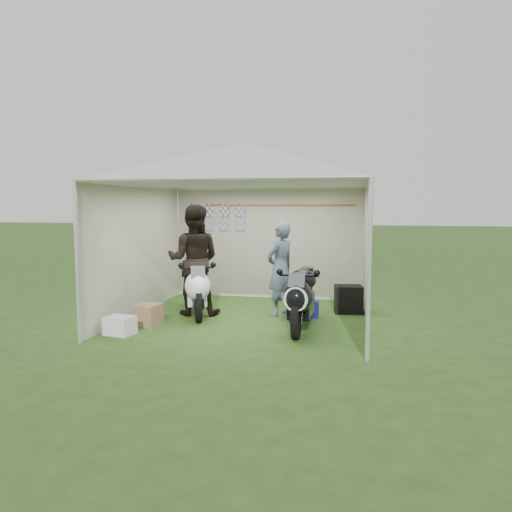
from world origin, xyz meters
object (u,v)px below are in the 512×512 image
Objects in this scene: motorcycle_black at (301,295)px; person_blue_jacket at (280,269)px; equipment_box at (348,299)px; person_dark_jacket at (194,260)px; crate_0 at (120,325)px; paddock_stand at (307,309)px; motorcycle_white at (196,285)px; canopy_tent at (248,168)px; crate_1 at (148,315)px.

person_blue_jacket is at bearing 117.51° from motorcycle_black.
equipment_box is (0.70, 1.40, -0.29)m from motorcycle_black.
person_dark_jacket reaches higher than crate_0.
crate_0 is (-2.66, -1.77, -0.01)m from paddock_stand.
motorcycle_white is at bearing -173.14° from paddock_stand.
motorcycle_white is (-0.96, 0.04, -2.04)m from canopy_tent.
person_blue_jacket reaches higher than motorcycle_white.
equipment_box is 3.58m from crate_1.
person_dark_jacket is (-2.01, -0.19, 0.84)m from paddock_stand.
person_blue_jacket is at bearing 175.62° from paddock_stand.
paddock_stand is 3.19m from crate_0.
equipment_box is (0.70, 0.50, 0.10)m from paddock_stand.
equipment_box is 4.05m from crate_0.
motorcycle_white is 0.46m from person_dark_jacket.
person_dark_jacket is 1.55m from person_blue_jacket.
motorcycle_black is at bearing -31.94° from canopy_tent.
crate_0 is (-2.18, -1.80, -0.70)m from person_blue_jacket.
crate_0 is (-3.36, -2.26, -0.11)m from equipment_box.
paddock_stand is at bearing -144.39° from equipment_box.
motorcycle_white is 0.93× the size of person_dark_jacket.
paddock_stand is 1.01× the size of crate_1.
person_blue_jacket is 4.03× the size of crate_0.
person_dark_jacket reaches higher than crate_1.
canopy_tent is 2.35m from motorcycle_black.
crate_1 is at bearing -155.68° from paddock_stand.
paddock_stand is 0.86m from equipment_box.
person_blue_jacket is (-0.48, 0.94, 0.29)m from motorcycle_black.
canopy_tent reaches higher than person_blue_jacket.
motorcycle_white is 2.77m from equipment_box.
crate_0 is at bearing -146.02° from equipment_box.
canopy_tent is at bearing 41.94° from crate_0.
crate_0 is (-2.66, -0.87, -0.41)m from motorcycle_black.
canopy_tent reaches higher than crate_1.
person_dark_jacket reaches higher than motorcycle_white.
crate_0 is 1.07× the size of crate_1.
canopy_tent is at bearing -164.64° from paddock_stand.
crate_1 is at bearing 75.39° from crate_0.
crate_1 is at bearing 54.42° from person_dark_jacket.
canopy_tent is 3.09× the size of motorcycle_white.
crate_1 is at bearing -143.19° from motorcycle_white.
motorcycle_white is 4.43× the size of crate_0.
motorcycle_black is at bearing 18.05° from crate_0.
paddock_stand is (1.96, 0.24, -0.38)m from motorcycle_white.
motorcycle_white reaches higher than crate_0.
canopy_tent is at bearing -24.92° from person_blue_jacket.
canopy_tent is 3.30m from crate_0.
crate_1 is at bearing -153.00° from equipment_box.
person_dark_jacket is at bearing -174.64° from paddock_stand.
person_dark_jacket is at bearing 62.80° from crate_1.
canopy_tent is 14.48× the size of paddock_stand.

